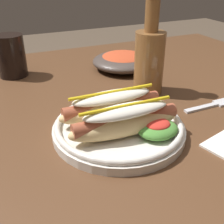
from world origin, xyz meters
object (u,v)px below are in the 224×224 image
Objects in this scene: hot_dog_plate at (120,121)px; glass_bottle at (149,58)px; fork at (212,105)px; soda_cup at (11,56)px; side_bowl at (123,61)px.

glass_bottle is (0.14, 0.15, 0.06)m from hot_dog_plate.
fork is (0.23, 0.02, -0.02)m from hot_dog_plate.
hot_dog_plate is at bearing -134.83° from glass_bottle.
hot_dog_plate is 1.05× the size of glass_bottle.
hot_dog_plate is at bearing -176.51° from fork.
soda_cup is 0.38m from glass_bottle.
glass_bottle is 0.18m from side_bowl.
side_bowl is (0.30, -0.07, -0.03)m from soda_cup.
soda_cup is at bearing 109.80° from hot_dog_plate.
side_bowl is (0.02, 0.17, -0.06)m from glass_bottle.
hot_dog_plate is 2.03× the size of fork.
soda_cup is (-0.14, 0.39, 0.03)m from hot_dog_plate.
side_bowl is (-0.07, 0.30, 0.02)m from fork.
fork is at bearing 4.03° from hot_dog_plate.
hot_dog_plate is 1.35× the size of side_bowl.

